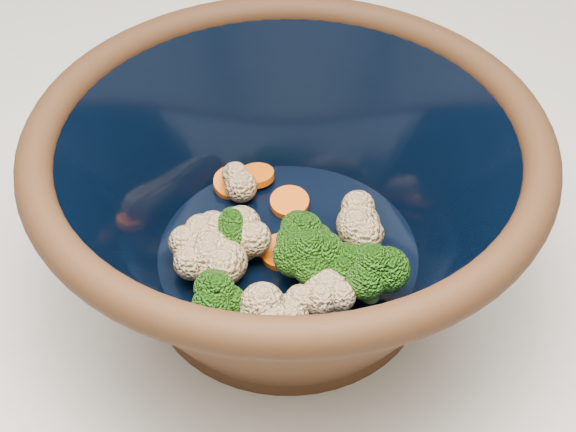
{
  "coord_description": "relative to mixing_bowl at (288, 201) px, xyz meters",
  "views": [
    {
      "loc": [
        0.13,
        -0.47,
        1.38
      ],
      "look_at": [
        0.1,
        -0.06,
        0.97
      ],
      "focal_mm": 50.0,
      "sensor_mm": 36.0,
      "label": 1
    }
  ],
  "objects": [
    {
      "name": "vegetable_pile",
      "position": [
        -0.0,
        -0.03,
        -0.03
      ],
      "size": [
        0.16,
        0.19,
        0.05
      ],
      "color": "#608442",
      "rests_on": "mixing_bowl"
    },
    {
      "name": "mixing_bowl",
      "position": [
        0.0,
        0.0,
        0.0
      ],
      "size": [
        0.39,
        0.39,
        0.15
      ],
      "rotation": [
        0.0,
        0.0,
        -0.17
      ],
      "color": "black",
      "rests_on": "counter"
    }
  ]
}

